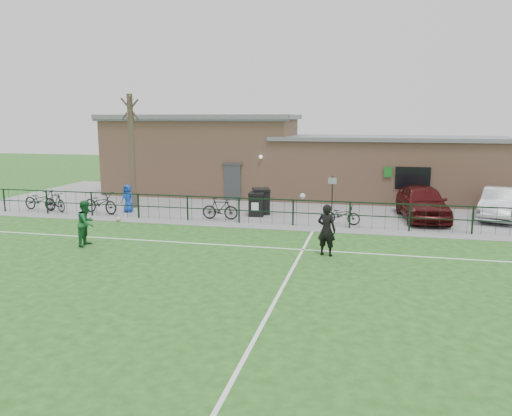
% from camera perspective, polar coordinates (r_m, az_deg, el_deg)
% --- Properties ---
extents(ground, '(90.00, 90.00, 0.00)m').
position_cam_1_polar(ground, '(15.12, -4.35, -8.17)').
color(ground, '#1E5218').
rests_on(ground, ground).
extents(paving_strip, '(34.00, 13.00, 0.02)m').
position_cam_1_polar(paving_strip, '(27.92, 3.96, 0.43)').
color(paving_strip, gray).
rests_on(paving_strip, ground).
extents(pitch_line_touch, '(28.00, 0.10, 0.01)m').
position_cam_1_polar(pitch_line_touch, '(22.42, 1.63, -2.01)').
color(pitch_line_touch, white).
rests_on(pitch_line_touch, ground).
extents(pitch_line_mid, '(28.00, 0.10, 0.01)m').
position_cam_1_polar(pitch_line_mid, '(18.81, -0.69, -4.42)').
color(pitch_line_mid, white).
rests_on(pitch_line_mid, ground).
extents(pitch_line_perp, '(0.10, 16.00, 0.01)m').
position_cam_1_polar(pitch_line_perp, '(14.67, 3.21, -8.73)').
color(pitch_line_perp, white).
rests_on(pitch_line_perp, ground).
extents(perimeter_fence, '(28.00, 0.10, 1.20)m').
position_cam_1_polar(perimeter_fence, '(22.49, 1.74, -0.42)').
color(perimeter_fence, black).
rests_on(perimeter_fence, ground).
extents(bare_tree, '(0.30, 0.30, 6.00)m').
position_cam_1_polar(bare_tree, '(27.20, -14.00, 6.24)').
color(bare_tree, '#433728').
rests_on(bare_tree, ground).
extents(wheelie_bin_left, '(1.04, 1.10, 1.19)m').
position_cam_1_polar(wheelie_bin_left, '(24.96, 0.58, 0.69)').
color(wheelie_bin_left, black).
rests_on(wheelie_bin_left, paving_strip).
extents(wheelie_bin_right, '(0.77, 0.85, 1.07)m').
position_cam_1_polar(wheelie_bin_right, '(24.47, 0.10, 0.34)').
color(wheelie_bin_right, black).
rests_on(wheelie_bin_right, paving_strip).
extents(sign_post, '(0.07, 0.07, 2.00)m').
position_cam_1_polar(sign_post, '(24.47, 8.69, 1.33)').
color(sign_post, black).
rests_on(sign_post, paving_strip).
extents(car_maroon, '(2.50, 5.00, 1.64)m').
position_cam_1_polar(car_maroon, '(24.83, 18.48, 0.62)').
color(car_maroon, '#3F0B0C').
rests_on(car_maroon, paving_strip).
extents(car_silver, '(2.87, 4.74, 1.47)m').
position_cam_1_polar(car_silver, '(26.43, 26.18, 0.47)').
color(car_silver, '#B3B7BC').
rests_on(car_silver, paving_strip).
extents(bicycle_a, '(2.09, 0.98, 1.06)m').
position_cam_1_polar(bicycle_a, '(28.28, -23.44, 0.83)').
color(bicycle_a, black).
rests_on(bicycle_a, paving_strip).
extents(bicycle_b, '(1.75, 1.12, 1.02)m').
position_cam_1_polar(bicycle_b, '(27.63, -21.97, 0.69)').
color(bicycle_b, black).
rests_on(bicycle_b, paving_strip).
extents(bicycle_c, '(2.18, 1.21, 1.09)m').
position_cam_1_polar(bicycle_c, '(26.26, -17.34, 0.58)').
color(bicycle_c, black).
rests_on(bicycle_c, paving_strip).
extents(bicycle_d, '(1.74, 0.58, 1.03)m').
position_cam_1_polar(bicycle_d, '(23.65, -4.13, -0.07)').
color(bicycle_d, black).
rests_on(bicycle_d, paving_strip).
extents(bicycle_e, '(1.76, 0.79, 0.89)m').
position_cam_1_polar(bicycle_e, '(22.84, 9.73, -0.75)').
color(bicycle_e, black).
rests_on(bicycle_e, paving_strip).
extents(spectator_child, '(0.74, 0.53, 1.41)m').
position_cam_1_polar(spectator_child, '(26.20, -14.46, 1.06)').
color(spectator_child, '#1344B8').
rests_on(spectator_child, paving_strip).
extents(goalkeeper_kick, '(1.69, 2.88, 1.83)m').
position_cam_1_polar(goalkeeper_kick, '(17.64, 8.00, -2.41)').
color(goalkeeper_kick, black).
rests_on(goalkeeper_kick, ground).
extents(outfield_player, '(0.70, 0.87, 1.73)m').
position_cam_1_polar(outfield_player, '(19.87, -18.81, -1.64)').
color(outfield_player, '#1A5D2F').
rests_on(outfield_player, ground).
extents(ball_ground, '(0.22, 0.22, 0.22)m').
position_cam_1_polar(ball_ground, '(24.12, -15.47, -1.25)').
color(ball_ground, silver).
rests_on(ball_ground, ground).
extents(clubhouse, '(24.25, 5.40, 4.96)m').
position_cam_1_polar(clubhouse, '(30.72, 3.29, 5.50)').
color(clubhouse, tan).
rests_on(clubhouse, ground).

